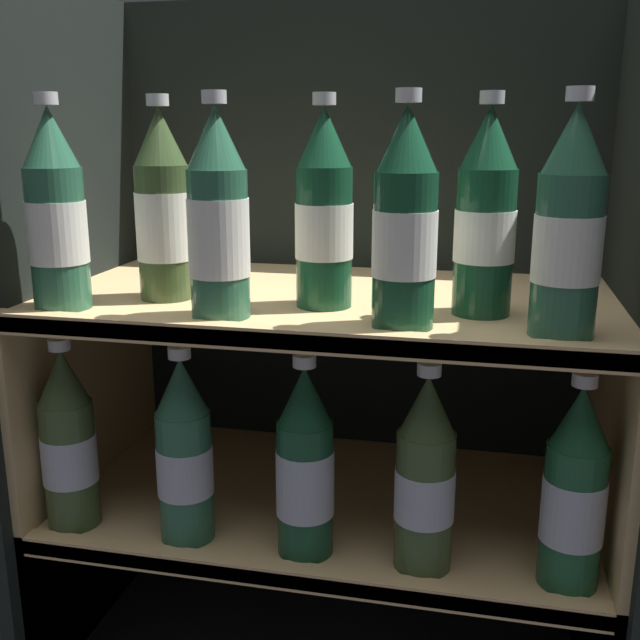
# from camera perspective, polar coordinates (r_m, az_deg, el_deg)

# --- Properties ---
(fridge_back_wall) EXTENTS (0.76, 0.02, 0.91)m
(fridge_back_wall) POSITION_cam_1_polar(r_m,az_deg,el_deg) (1.18, 2.77, 1.09)
(fridge_back_wall) COLOR black
(fridge_back_wall) RESTS_ON ground_plane
(fridge_side_left) EXTENTS (0.02, 0.43, 0.91)m
(fridge_side_left) POSITION_cam_1_polar(r_m,az_deg,el_deg) (1.11, -18.19, -0.43)
(fridge_side_left) COLOR black
(fridge_side_left) RESTS_ON ground_plane
(fridge_side_right) EXTENTS (0.02, 0.43, 0.91)m
(fridge_side_right) POSITION_cam_1_polar(r_m,az_deg,el_deg) (0.98, 22.41, -2.82)
(fridge_side_right) COLOR black
(fridge_side_right) RESTS_ON ground_plane
(shelf_lower) EXTENTS (0.72, 0.39, 0.24)m
(shelf_lower) POSITION_cam_1_polar(r_m,az_deg,el_deg) (1.07, 0.57, -15.38)
(shelf_lower) COLOR tan
(shelf_lower) RESTS_ON ground_plane
(shelf_upper) EXTENTS (0.72, 0.39, 0.52)m
(shelf_upper) POSITION_cam_1_polar(r_m,az_deg,el_deg) (0.99, 0.63, -5.36)
(shelf_upper) COLOR tan
(shelf_upper) RESTS_ON ground_plane
(bottle_upper_front_0) EXTENTS (0.07, 0.07, 0.25)m
(bottle_upper_front_0) POSITION_cam_1_polar(r_m,az_deg,el_deg) (0.93, -19.46, 7.48)
(bottle_upper_front_0) COLOR #285B42
(bottle_upper_front_0) RESTS_ON shelf_upper
(bottle_upper_front_1) EXTENTS (0.07, 0.07, 0.25)m
(bottle_upper_front_1) POSITION_cam_1_polar(r_m,az_deg,el_deg) (0.84, -7.76, 7.46)
(bottle_upper_front_1) COLOR #285B42
(bottle_upper_front_1) RESTS_ON shelf_upper
(bottle_upper_front_2) EXTENTS (0.07, 0.07, 0.25)m
(bottle_upper_front_2) POSITION_cam_1_polar(r_m,az_deg,el_deg) (0.79, 6.49, 7.16)
(bottle_upper_front_2) COLOR #144228
(bottle_upper_front_2) RESTS_ON shelf_upper
(bottle_upper_front_3) EXTENTS (0.07, 0.07, 0.25)m
(bottle_upper_front_3) POSITION_cam_1_polar(r_m,az_deg,el_deg) (0.79, 18.42, 6.52)
(bottle_upper_front_3) COLOR #285B42
(bottle_upper_front_3) RESTS_ON shelf_upper
(bottle_upper_back_0) EXTENTS (0.07, 0.07, 0.25)m
(bottle_upper_back_0) POSITION_cam_1_polar(r_m,az_deg,el_deg) (0.95, -11.85, 8.09)
(bottle_upper_back_0) COLOR #384C28
(bottle_upper_back_0) RESTS_ON shelf_upper
(bottle_upper_back_1) EXTENTS (0.07, 0.07, 0.25)m
(bottle_upper_back_1) POSITION_cam_1_polar(r_m,az_deg,el_deg) (0.88, 0.31, 8.03)
(bottle_upper_back_1) COLOR #144228
(bottle_upper_back_1) RESTS_ON shelf_upper
(bottle_upper_back_2) EXTENTS (0.07, 0.07, 0.25)m
(bottle_upper_back_2) POSITION_cam_1_polar(r_m,az_deg,el_deg) (0.86, 12.49, 7.58)
(bottle_upper_back_2) COLOR #144228
(bottle_upper_back_2) RESTS_ON shelf_upper
(bottle_lower_front_0) EXTENTS (0.07, 0.07, 0.25)m
(bottle_lower_front_0) POSITION_cam_1_polar(r_m,az_deg,el_deg) (1.00, -18.63, -8.91)
(bottle_lower_front_0) COLOR #384C28
(bottle_lower_front_0) RESTS_ON shelf_lower
(bottle_lower_front_1) EXTENTS (0.07, 0.07, 0.25)m
(bottle_lower_front_1) POSITION_cam_1_polar(r_m,az_deg,el_deg) (0.94, -10.29, -10.07)
(bottle_lower_front_1) COLOR #285B42
(bottle_lower_front_1) RESTS_ON shelf_lower
(bottle_lower_front_2) EXTENTS (0.07, 0.07, 0.25)m
(bottle_lower_front_2) POSITION_cam_1_polar(r_m,az_deg,el_deg) (0.89, -1.34, -11.16)
(bottle_lower_front_2) COLOR #144228
(bottle_lower_front_2) RESTS_ON shelf_lower
(bottle_lower_front_3) EXTENTS (0.07, 0.07, 0.25)m
(bottle_lower_front_3) POSITION_cam_1_polar(r_m,az_deg,el_deg) (0.87, 8.01, -11.85)
(bottle_lower_front_3) COLOR #384C28
(bottle_lower_front_3) RESTS_ON shelf_lower
(bottle_lower_front_4) EXTENTS (0.07, 0.07, 0.25)m
(bottle_lower_front_4) POSITION_cam_1_polar(r_m,az_deg,el_deg) (0.88, 18.81, -12.40)
(bottle_lower_front_4) COLOR #194C2D
(bottle_lower_front_4) RESTS_ON shelf_lower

